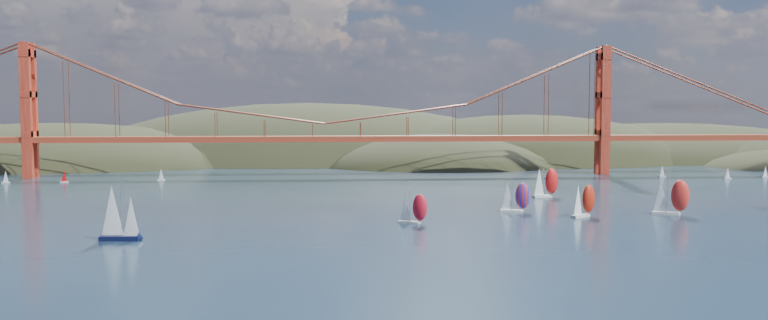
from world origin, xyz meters
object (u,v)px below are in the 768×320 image
at_px(racer_1, 583,200).
at_px(racer_2, 670,196).
at_px(sloop_navy, 118,214).
at_px(racer_3, 545,182).
at_px(racer_0, 412,208).
at_px(racer_rwb, 515,196).

xyz_separation_m(racer_1, racer_2, (24.71, 2.03, 0.60)).
distance_m(sloop_navy, racer_3, 134.66).
distance_m(sloop_navy, racer_1, 116.04).
distance_m(racer_2, racer_3, 46.56).
distance_m(racer_1, racer_2, 24.80).
distance_m(racer_0, racer_2, 71.76).
bearing_deg(sloop_navy, racer_0, 19.77).
height_order(sloop_navy, racer_rwb, sloop_navy).
distance_m(racer_3, racer_rwb, 37.12).
relative_size(sloop_navy, racer_2, 1.23).
height_order(racer_0, racer_3, racer_3).
xyz_separation_m(sloop_navy, racer_2, (137.86, 27.72, -0.78)).
relative_size(sloop_navy, racer_1, 1.40).
height_order(racer_1, racer_rwb, racer_1).
xyz_separation_m(racer_2, racer_rwb, (-40.38, 8.72, -0.74)).
xyz_separation_m(sloop_navy, racer_3, (115.80, 68.72, -0.95)).
height_order(sloop_navy, racer_0, sloop_navy).
bearing_deg(racer_1, racer_rwb, 113.04).
bearing_deg(racer_0, racer_3, 72.60).
height_order(racer_1, racer_2, racer_2).
relative_size(racer_0, racer_1, 0.89).
bearing_deg(sloop_navy, racer_1, 17.46).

